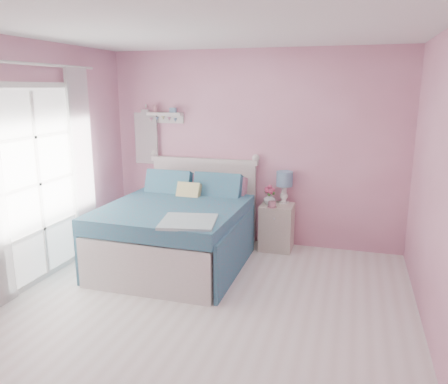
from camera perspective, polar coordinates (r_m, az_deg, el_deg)
The scene contains 12 objects.
floor at distance 4.25m, azimuth -3.49°, elevation -16.18°, with size 4.50×4.50×0.00m, color white.
room_shell at distance 3.73m, azimuth -3.83°, elevation 5.48°, with size 4.50×4.50×4.50m.
bed at distance 5.39m, azimuth -5.91°, elevation -5.03°, with size 1.60×2.00×1.15m.
nightstand at distance 5.84m, azimuth 6.89°, elevation -4.54°, with size 0.42×0.42×0.61m.
table_lamp at distance 5.78m, azimuth 7.90°, elevation 1.41°, with size 0.21×0.21×0.43m.
vase at distance 5.75m, azimuth 5.96°, elevation -0.84°, with size 0.15×0.15×0.16m, color silver.
teacup at distance 5.61m, azimuth 6.29°, elevation -1.62°, with size 0.10×0.10×0.08m, color pink.
roses at distance 5.72m, azimuth 5.96°, elevation 0.29°, with size 0.14×0.11×0.12m.
wall_shelf at distance 6.21m, azimuth -7.65°, elevation 9.94°, with size 0.50×0.15×0.25m.
hanging_dress at distance 6.36m, azimuth -10.11°, elevation 6.91°, with size 0.34×0.03×0.72m, color white.
french_door at distance 5.16m, azimuth -23.05°, elevation 0.90°, with size 0.04×1.32×2.16m.
curtain_far at distance 5.69m, azimuth -18.04°, elevation 3.48°, with size 0.04×0.40×2.32m, color white.
Camera 1 is at (1.30, -3.46, 2.10)m, focal length 35.00 mm.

